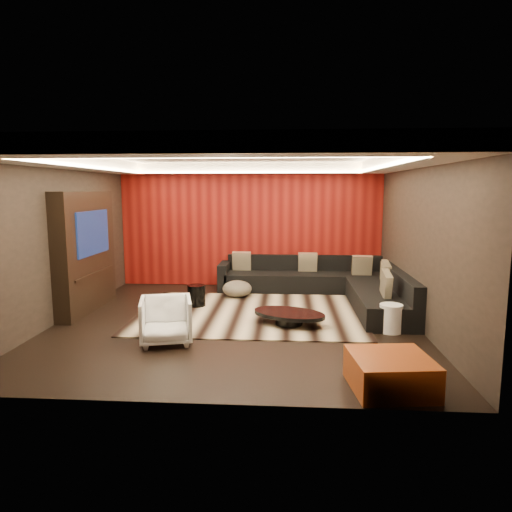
# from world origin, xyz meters

# --- Properties ---
(floor) EXTENTS (6.00, 6.00, 0.02)m
(floor) POSITION_xyz_m (0.00, 0.00, -0.01)
(floor) COLOR black
(floor) RESTS_ON ground
(ceiling) EXTENTS (6.00, 6.00, 0.02)m
(ceiling) POSITION_xyz_m (0.00, 0.00, 2.81)
(ceiling) COLOR silver
(ceiling) RESTS_ON ground
(wall_back) EXTENTS (6.00, 0.02, 2.80)m
(wall_back) POSITION_xyz_m (0.00, 3.01, 1.40)
(wall_back) COLOR black
(wall_back) RESTS_ON ground
(wall_left) EXTENTS (0.02, 6.00, 2.80)m
(wall_left) POSITION_xyz_m (-3.01, 0.00, 1.40)
(wall_left) COLOR black
(wall_left) RESTS_ON ground
(wall_right) EXTENTS (0.02, 6.00, 2.80)m
(wall_right) POSITION_xyz_m (3.01, 0.00, 1.40)
(wall_right) COLOR black
(wall_right) RESTS_ON ground
(red_feature_wall) EXTENTS (5.98, 0.05, 2.78)m
(red_feature_wall) POSITION_xyz_m (0.00, 2.97, 1.40)
(red_feature_wall) COLOR #6B0C0A
(red_feature_wall) RESTS_ON ground
(soffit_back) EXTENTS (6.00, 0.60, 0.22)m
(soffit_back) POSITION_xyz_m (0.00, 2.70, 2.69)
(soffit_back) COLOR silver
(soffit_back) RESTS_ON ground
(soffit_front) EXTENTS (6.00, 0.60, 0.22)m
(soffit_front) POSITION_xyz_m (0.00, -2.70, 2.69)
(soffit_front) COLOR silver
(soffit_front) RESTS_ON ground
(soffit_left) EXTENTS (0.60, 4.80, 0.22)m
(soffit_left) POSITION_xyz_m (-2.70, 0.00, 2.69)
(soffit_left) COLOR silver
(soffit_left) RESTS_ON ground
(soffit_right) EXTENTS (0.60, 4.80, 0.22)m
(soffit_right) POSITION_xyz_m (2.70, 0.00, 2.69)
(soffit_right) COLOR silver
(soffit_right) RESTS_ON ground
(cove_back) EXTENTS (4.80, 0.08, 0.04)m
(cove_back) POSITION_xyz_m (0.00, 2.36, 2.60)
(cove_back) COLOR #FFD899
(cove_back) RESTS_ON ground
(cove_front) EXTENTS (4.80, 0.08, 0.04)m
(cove_front) POSITION_xyz_m (0.00, -2.36, 2.60)
(cove_front) COLOR #FFD899
(cove_front) RESTS_ON ground
(cove_left) EXTENTS (0.08, 4.80, 0.04)m
(cove_left) POSITION_xyz_m (-2.36, 0.00, 2.60)
(cove_left) COLOR #FFD899
(cove_left) RESTS_ON ground
(cove_right) EXTENTS (0.08, 4.80, 0.04)m
(cove_right) POSITION_xyz_m (2.36, 0.00, 2.60)
(cove_right) COLOR #FFD899
(cove_right) RESTS_ON ground
(tv_surround) EXTENTS (0.30, 2.00, 2.20)m
(tv_surround) POSITION_xyz_m (-2.85, 0.60, 1.10)
(tv_surround) COLOR black
(tv_surround) RESTS_ON ground
(tv_screen) EXTENTS (0.04, 1.30, 0.80)m
(tv_screen) POSITION_xyz_m (-2.69, 0.60, 1.45)
(tv_screen) COLOR black
(tv_screen) RESTS_ON ground
(tv_shelf) EXTENTS (0.04, 1.60, 0.04)m
(tv_shelf) POSITION_xyz_m (-2.69, 0.60, 0.70)
(tv_shelf) COLOR black
(tv_shelf) RESTS_ON ground
(rug) EXTENTS (4.01, 3.01, 0.02)m
(rug) POSITION_xyz_m (0.19, 0.54, 0.01)
(rug) COLOR beige
(rug) RESTS_ON floor
(coffee_table) EXTENTS (1.61, 1.61, 0.21)m
(coffee_table) POSITION_xyz_m (0.90, -0.13, 0.12)
(coffee_table) COLOR black
(coffee_table) RESTS_ON rug
(drum_stool) EXTENTS (0.41, 0.41, 0.40)m
(drum_stool) POSITION_xyz_m (-0.87, 0.96, 0.22)
(drum_stool) COLOR black
(drum_stool) RESTS_ON rug
(striped_pouf) EXTENTS (0.79, 0.79, 0.33)m
(striped_pouf) POSITION_xyz_m (-0.17, 1.76, 0.19)
(striped_pouf) COLOR #B5A88D
(striped_pouf) RESTS_ON rug
(white_side_table) EXTENTS (0.48, 0.48, 0.45)m
(white_side_table) POSITION_xyz_m (2.50, -0.38, 0.22)
(white_side_table) COLOR white
(white_side_table) RESTS_ON floor
(orange_ottoman) EXTENTS (0.96, 0.96, 0.38)m
(orange_ottoman) POSITION_xyz_m (2.03, -2.50, 0.19)
(orange_ottoman) COLOR #983513
(orange_ottoman) RESTS_ON floor
(armchair) EXTENTS (0.89, 0.91, 0.68)m
(armchair) POSITION_xyz_m (-0.90, -1.13, 0.34)
(armchair) COLOR white
(armchair) RESTS_ON floor
(sectional_sofa) EXTENTS (3.65, 3.50, 0.75)m
(sectional_sofa) POSITION_xyz_m (1.73, 1.86, 0.26)
(sectional_sofa) COLOR black
(sectional_sofa) RESTS_ON floor
(throw_pillows) EXTENTS (3.21, 2.75, 0.50)m
(throw_pillows) POSITION_xyz_m (1.79, 1.89, 0.62)
(throw_pillows) COLOR beige
(throw_pillows) RESTS_ON sectional_sofa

